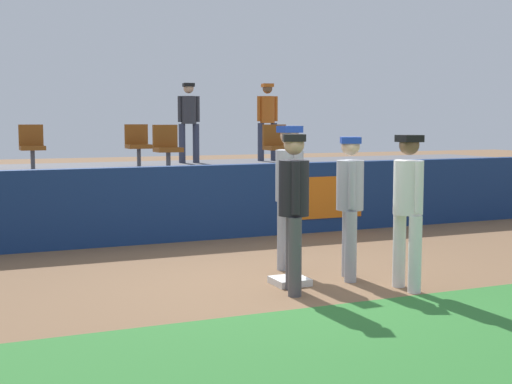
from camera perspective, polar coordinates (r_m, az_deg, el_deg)
The scene contains 15 objects.
ground_plane at distance 8.47m, azimuth 2.50°, elevation -7.35°, with size 60.00×60.00×0.00m, color brown.
grass_foreground_strip at distance 6.42m, azimuth 12.40°, elevation -11.73°, with size 18.00×2.80×0.01m, color #2D722D.
first_base at distance 8.43m, azimuth 2.72°, elevation -7.13°, with size 0.40×0.40×0.08m, color white.
player_fielder_home at distance 8.20m, azimuth 12.06°, elevation -0.71°, with size 0.34×0.55×1.76m.
player_runner_visitor at distance 8.93m, azimuth 2.69°, elevation 0.31°, with size 0.36×0.52×1.85m.
player_coach_visitor at distance 8.62m, azimuth 7.52°, elevation -0.43°, with size 0.43×0.45×1.72m.
player_umpire at distance 7.87m, azimuth 3.04°, elevation -0.78°, with size 0.43×0.47×1.77m.
field_wall at distance 11.48m, azimuth -4.87°, elevation -0.87°, with size 18.00×0.26×1.20m.
bleacher_platform at distance 13.94m, azimuth -8.28°, elevation -0.16°, with size 18.00×4.80×1.00m, color #59595E.
seat_front_right at distance 13.54m, azimuth 1.68°, elevation 3.87°, with size 0.47×0.44×0.84m.
seat_back_left at distance 14.14m, azimuth -17.49°, elevation 3.68°, with size 0.45×0.44×0.84m.
seat_front_center at distance 12.78m, azimuth -7.13°, elevation 3.71°, with size 0.45×0.44×0.84m.
seat_back_center at distance 14.49m, azimuth -9.44°, elevation 3.91°, with size 0.47×0.44×0.84m.
spectator_hooded at distance 15.52m, azimuth -5.40°, elevation 6.01°, with size 0.48×0.36×1.72m.
spectator_capped at distance 16.26m, azimuth 0.92°, elevation 6.08°, with size 0.49×0.37×1.75m.
Camera 1 is at (-3.62, -7.42, 1.92)m, focal length 50.00 mm.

